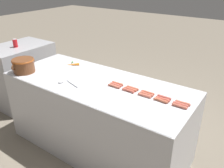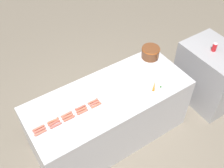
% 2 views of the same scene
% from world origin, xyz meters
% --- Properties ---
extents(ground_plane, '(20.00, 20.00, 0.00)m').
position_xyz_m(ground_plane, '(0.00, 0.00, 0.00)').
color(ground_plane, '#756B5B').
extents(griddle_counter, '(0.89, 2.15, 0.90)m').
position_xyz_m(griddle_counter, '(0.00, 0.00, 0.45)').
color(griddle_counter, '#BCBCC1').
rests_on(griddle_counter, ground_plane).
extents(back_cabinet, '(0.95, 0.67, 0.97)m').
position_xyz_m(back_cabinet, '(0.22, 1.73, 0.48)').
color(back_cabinet, '#A0A0A4').
rests_on(back_cabinet, ground_plane).
extents(hot_dog_0, '(0.03, 0.15, 0.03)m').
position_xyz_m(hot_dog_0, '(0.00, -0.95, 0.92)').
color(hot_dog_0, '#C7644F').
rests_on(hot_dog_0, griddle_counter).
extents(hot_dog_1, '(0.04, 0.15, 0.03)m').
position_xyz_m(hot_dog_1, '(-0.00, -0.77, 0.92)').
color(hot_dog_1, '#C36448').
rests_on(hot_dog_1, griddle_counter).
extents(hot_dog_2, '(0.03, 0.15, 0.03)m').
position_xyz_m(hot_dog_2, '(0.00, -0.60, 0.92)').
color(hot_dog_2, '#C76650').
rests_on(hot_dog_2, griddle_counter).
extents(hot_dog_3, '(0.03, 0.15, 0.03)m').
position_xyz_m(hot_dog_3, '(-0.00, -0.41, 0.92)').
color(hot_dog_3, '#C15949').
rests_on(hot_dog_3, griddle_counter).
extents(hot_dog_4, '(0.03, 0.15, 0.03)m').
position_xyz_m(hot_dog_4, '(-0.00, -0.24, 0.92)').
color(hot_dog_4, '#C26650').
rests_on(hot_dog_4, griddle_counter).
extents(hot_dog_5, '(0.03, 0.15, 0.03)m').
position_xyz_m(hot_dog_5, '(0.03, -0.94, 0.92)').
color(hot_dog_5, '#C96150').
rests_on(hot_dog_5, griddle_counter).
extents(hot_dog_6, '(0.04, 0.15, 0.03)m').
position_xyz_m(hot_dog_6, '(0.03, -0.77, 0.92)').
color(hot_dog_6, '#C25A49').
rests_on(hot_dog_6, griddle_counter).
extents(hot_dog_7, '(0.03, 0.15, 0.03)m').
position_xyz_m(hot_dog_7, '(0.03, -0.60, 0.92)').
color(hot_dog_7, '#C0654D').
rests_on(hot_dog_7, griddle_counter).
extents(hot_dog_8, '(0.03, 0.15, 0.03)m').
position_xyz_m(hot_dog_8, '(0.04, -0.42, 0.92)').
color(hot_dog_8, '#CB654B').
rests_on(hot_dog_8, griddle_counter).
extents(hot_dog_9, '(0.03, 0.15, 0.03)m').
position_xyz_m(hot_dog_9, '(0.04, -0.24, 0.92)').
color(hot_dog_9, '#C66150').
rests_on(hot_dog_9, griddle_counter).
extents(hot_dog_10, '(0.03, 0.15, 0.03)m').
position_xyz_m(hot_dog_10, '(0.07, -0.95, 0.92)').
color(hot_dog_10, '#C16651').
rests_on(hot_dog_10, griddle_counter).
extents(hot_dog_11, '(0.03, 0.15, 0.03)m').
position_xyz_m(hot_dog_11, '(0.08, -0.77, 0.92)').
color(hot_dog_11, '#C45C50').
rests_on(hot_dog_11, griddle_counter).
extents(hot_dog_12, '(0.03, 0.15, 0.03)m').
position_xyz_m(hot_dog_12, '(0.07, -0.60, 0.92)').
color(hot_dog_12, '#C76049').
rests_on(hot_dog_12, griddle_counter).
extents(hot_dog_13, '(0.03, 0.15, 0.03)m').
position_xyz_m(hot_dog_13, '(0.07, -0.42, 0.92)').
color(hot_dog_13, '#BF614A').
rests_on(hot_dog_13, griddle_counter).
extents(hot_dog_14, '(0.03, 0.15, 0.03)m').
position_xyz_m(hot_dog_14, '(0.07, -0.24, 0.92)').
color(hot_dog_14, '#CA654A').
rests_on(hot_dog_14, griddle_counter).
extents(bean_pot, '(0.32, 0.26, 0.17)m').
position_xyz_m(bean_pot, '(-0.28, 0.88, 1.00)').
color(bean_pot, brown).
rests_on(bean_pot, griddle_counter).
extents(serving_spoon, '(0.12, 0.27, 0.02)m').
position_xyz_m(serving_spoon, '(-0.23, 0.26, 0.91)').
color(serving_spoon, '#B7B7BC').
rests_on(serving_spoon, griddle_counter).
extents(carrot, '(0.14, 0.15, 0.03)m').
position_xyz_m(carrot, '(0.21, 0.56, 0.92)').
color(carrot, orange).
rests_on(carrot, griddle_counter).
extents(soda_can, '(0.07, 0.07, 0.12)m').
position_xyz_m(soda_can, '(0.17, 1.68, 1.03)').
color(soda_can, red).
rests_on(soda_can, back_cabinet).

